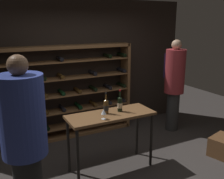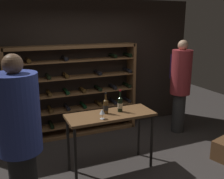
{
  "view_description": "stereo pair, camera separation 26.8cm",
  "coord_description": "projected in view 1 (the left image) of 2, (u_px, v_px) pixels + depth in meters",
  "views": [
    {
      "loc": [
        -1.77,
        -3.07,
        2.27
      ],
      "look_at": [
        -0.05,
        0.26,
        1.28
      ],
      "focal_mm": 41.56,
      "sensor_mm": 36.0,
      "label": 1
    },
    {
      "loc": [
        -1.53,
        -3.19,
        2.27
      ],
      "look_at": [
        -0.05,
        0.26,
        1.28
      ],
      "focal_mm": 41.56,
      "sensor_mm": 36.0,
      "label": 2
    }
  ],
  "objects": [
    {
      "name": "ground_plane",
      "position": [
        123.0,
        173.0,
        4.01
      ],
      "size": [
        9.83,
        9.83,
        0.0
      ],
      "primitive_type": "plane",
      "color": "#383330"
    },
    {
      "name": "back_wall",
      "position": [
        77.0,
        68.0,
        5.31
      ],
      "size": [
        4.98,
        0.1,
        2.72
      ],
      "primitive_type": "cube",
      "color": "black",
      "rests_on": "ground"
    },
    {
      "name": "wine_rack",
      "position": [
        70.0,
        93.0,
        5.13
      ],
      "size": [
        2.61,
        0.32,
        1.84
      ],
      "color": "brown",
      "rests_on": "ground"
    },
    {
      "name": "tasting_table",
      "position": [
        111.0,
        121.0,
        3.93
      ],
      "size": [
        1.34,
        0.52,
        0.92
      ],
      "color": "brown",
      "rests_on": "ground"
    },
    {
      "name": "person_host_in_suit",
      "position": [
        24.0,
        134.0,
        2.84
      ],
      "size": [
        0.5,
        0.5,
        1.95
      ],
      "rotation": [
        0.0,
        0.0,
        2.03
      ],
      "color": "black",
      "rests_on": "ground"
    },
    {
      "name": "person_guest_plum_blouse",
      "position": [
        174.0,
        81.0,
        5.38
      ],
      "size": [
        0.41,
        0.41,
        1.92
      ],
      "rotation": [
        0.0,
        0.0,
        2.35
      ],
      "color": "#2D2D2D",
      "rests_on": "ground"
    },
    {
      "name": "wine_crate",
      "position": [
        223.0,
        146.0,
        4.53
      ],
      "size": [
        0.55,
        0.45,
        0.33
      ],
      "primitive_type": "cube",
      "rotation": [
        0.0,
        0.0,
        0.27
      ],
      "color": "brown",
      "rests_on": "ground"
    },
    {
      "name": "wine_bottle_black_capsule",
      "position": [
        120.0,
        104.0,
        3.98
      ],
      "size": [
        0.08,
        0.08,
        0.35
      ],
      "color": "black",
      "rests_on": "tasting_table"
    },
    {
      "name": "wine_bottle_amber_reserve",
      "position": [
        106.0,
        106.0,
        3.89
      ],
      "size": [
        0.08,
        0.08,
        0.33
      ],
      "color": "#4C3314",
      "rests_on": "tasting_table"
    },
    {
      "name": "wine_glass_stemmed_left",
      "position": [
        104.0,
        112.0,
        3.67
      ],
      "size": [
        0.08,
        0.08,
        0.15
      ],
      "color": "silver",
      "rests_on": "tasting_table"
    }
  ]
}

